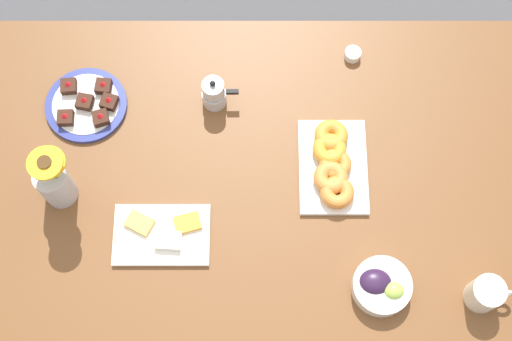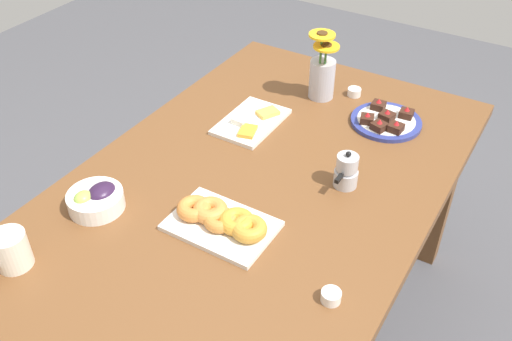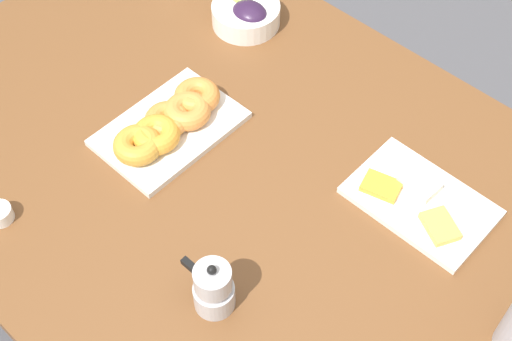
# 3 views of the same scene
# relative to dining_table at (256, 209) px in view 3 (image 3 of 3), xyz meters

# --- Properties ---
(dining_table) EXTENTS (1.60, 1.00, 0.74)m
(dining_table) POSITION_rel_dining_table_xyz_m (0.00, 0.00, 0.00)
(dining_table) COLOR brown
(dining_table) RESTS_ON ground_plane
(grape_bowl) EXTENTS (0.15, 0.15, 0.07)m
(grape_bowl) POSITION_rel_dining_table_xyz_m (0.33, -0.32, 0.12)
(grape_bowl) COLOR white
(grape_bowl) RESTS_ON dining_table
(cheese_platter) EXTENTS (0.26, 0.17, 0.03)m
(cheese_platter) POSITION_rel_dining_table_xyz_m (-0.25, -0.17, 0.10)
(cheese_platter) COLOR white
(cheese_platter) RESTS_ON dining_table
(croissant_platter) EXTENTS (0.19, 0.28, 0.05)m
(croissant_platter) POSITION_rel_dining_table_xyz_m (0.21, 0.02, 0.11)
(croissant_platter) COLOR white
(croissant_platter) RESTS_ON dining_table
(moka_pot) EXTENTS (0.11, 0.07, 0.12)m
(moka_pot) POSITION_rel_dining_table_xyz_m (-0.12, 0.23, 0.13)
(moka_pot) COLOR #B7B7BC
(moka_pot) RESTS_ON dining_table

